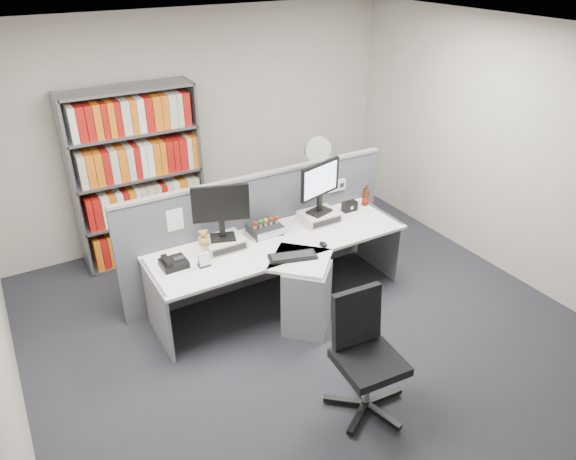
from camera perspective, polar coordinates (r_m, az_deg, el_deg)
ground at (r=5.10m, az=3.77°, el=-12.19°), size 5.50×5.50×0.00m
room_shell at (r=4.16m, az=4.55°, el=6.86°), size 5.04×5.54×2.72m
partition at (r=5.62m, az=-3.04°, el=0.10°), size 3.00×0.08×1.27m
desk at (r=5.22m, az=0.30°, el=-4.72°), size 2.60×1.20×0.72m
monitor_riser_left at (r=5.15m, az=-6.94°, el=-1.38°), size 0.38×0.31×0.10m
monitor_riser_right at (r=5.61m, az=3.35°, el=1.44°), size 0.38×0.31×0.10m
monitor_left at (r=4.98m, az=-7.19°, el=2.37°), size 0.52×0.24×0.55m
monitor_right at (r=5.45m, az=3.45°, el=4.99°), size 0.53×0.23×0.55m
desktop_pc at (r=5.39m, az=-2.46°, el=0.14°), size 0.31×0.28×0.08m
figurines at (r=5.33m, az=-2.40°, el=0.94°), size 0.29×0.05×0.09m
keyboard at (r=4.97m, az=0.49°, el=-2.85°), size 0.48×0.29×0.03m
mouse at (r=5.16m, az=3.79°, el=-1.53°), size 0.06×0.10×0.04m
desk_phone at (r=4.94m, az=-12.17°, el=-3.46°), size 0.23×0.21×0.10m
desk_calendar at (r=4.89m, az=-8.99°, el=-3.26°), size 0.11×0.08×0.13m
plush_toy at (r=4.99m, az=-9.00°, el=-0.98°), size 0.10×0.10×0.17m
speaker at (r=5.85m, az=6.60°, el=2.54°), size 0.16×0.09×0.11m
cola_bottle at (r=5.99m, az=8.29°, el=3.50°), size 0.08×0.08×0.25m
shelving_unit at (r=6.22m, az=-15.75°, el=5.28°), size 1.41×0.40×2.00m
filing_cabinet at (r=6.87m, az=3.00°, el=2.87°), size 0.45×0.61×0.70m
desk_fan at (r=6.60m, az=3.15°, el=8.28°), size 0.32×0.19×0.54m
office_chair at (r=4.26m, az=8.16°, el=-12.69°), size 0.64×0.66×1.00m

